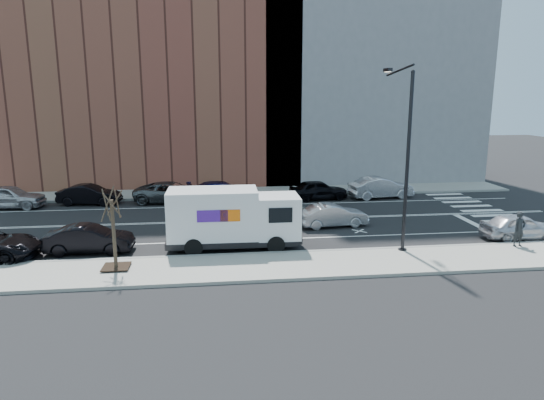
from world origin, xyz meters
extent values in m
plane|color=black|center=(0.00, 0.00, 0.00)|extent=(120.00, 120.00, 0.00)
cube|color=gray|center=(0.00, -8.80, 0.07)|extent=(44.00, 3.60, 0.15)
cube|color=gray|center=(0.00, 8.80, 0.07)|extent=(44.00, 3.60, 0.15)
cube|color=gray|center=(0.00, -7.00, 0.08)|extent=(44.00, 0.25, 0.17)
cube|color=gray|center=(0.00, 7.00, 0.08)|extent=(44.00, 0.25, 0.17)
cube|color=brown|center=(-8.00, 15.60, 11.00)|extent=(26.00, 10.00, 22.00)
cube|color=slate|center=(12.00, 15.60, 13.00)|extent=(20.00, 10.00, 26.00)
cylinder|color=black|center=(7.00, -7.40, 4.50)|extent=(0.18, 0.18, 9.00)
cylinder|color=black|center=(7.00, -7.40, 0.10)|extent=(0.44, 0.44, 0.20)
sphere|color=black|center=(7.00, -7.40, 8.95)|extent=(0.20, 0.20, 0.20)
cylinder|color=black|center=(7.00, -5.70, 9.10)|extent=(0.11, 3.49, 0.48)
cube|color=black|center=(7.00, -4.00, 9.20)|extent=(0.25, 0.80, 0.18)
cube|color=#FFF2CC|center=(7.00, -4.00, 9.10)|extent=(0.18, 0.55, 0.03)
cube|color=black|center=(-7.00, -8.40, 0.23)|extent=(1.20, 1.20, 0.04)
cylinder|color=#382B1E|center=(-7.00, -8.40, 1.75)|extent=(0.16, 0.16, 3.20)
cylinder|color=#382B1E|center=(-6.75, -8.40, 3.15)|extent=(0.06, 0.80, 1.44)
cylinder|color=#382B1E|center=(-6.92, -8.16, 3.15)|extent=(0.81, 0.31, 1.19)
cylinder|color=#382B1E|center=(-7.20, -8.25, 3.15)|extent=(0.58, 0.76, 1.50)
cylinder|color=#382B1E|center=(-7.20, -8.55, 3.15)|extent=(0.47, 0.61, 1.37)
cylinder|color=#382B1E|center=(-6.92, -8.64, 3.15)|extent=(0.72, 0.29, 1.13)
cube|color=black|center=(-1.59, -5.60, 0.49)|extent=(6.78, 2.39, 0.33)
cube|color=silver|center=(0.81, -5.64, 1.69)|extent=(2.21, 2.37, 2.18)
cube|color=black|center=(1.92, -5.65, 2.01)|extent=(0.10, 2.01, 1.03)
cube|color=black|center=(0.79, -6.82, 2.01)|extent=(1.20, 0.06, 0.76)
cube|color=black|center=(0.83, -4.45, 2.01)|extent=(1.20, 0.06, 0.76)
cube|color=black|center=(1.87, -5.65, 0.60)|extent=(0.20, 2.18, 0.38)
cube|color=silver|center=(-2.57, -5.59, 1.90)|extent=(4.61, 2.46, 2.50)
cube|color=#47198C|center=(-2.58, -6.80, 2.07)|extent=(1.52, 0.04, 0.60)
cube|color=orange|center=(-1.71, -6.82, 2.07)|extent=(0.98, 0.04, 0.60)
cube|color=#47198C|center=(-2.55, -4.37, 2.07)|extent=(1.52, 0.04, 0.60)
cube|color=orange|center=(-1.68, -4.38, 2.07)|extent=(0.98, 0.04, 0.60)
cylinder|color=black|center=(0.57, -6.72, 0.46)|extent=(0.92, 0.32, 0.91)
cylinder|color=black|center=(0.61, -4.54, 0.46)|extent=(0.92, 0.32, 0.91)
cylinder|color=black|center=(-3.56, -6.66, 0.46)|extent=(0.92, 0.32, 0.91)
cylinder|color=black|center=(-3.53, -4.48, 0.46)|extent=(0.92, 0.32, 0.91)
imported|color=#B2B2B7|center=(-16.93, 5.46, 0.83)|extent=(5.01, 2.26, 1.67)
imported|color=black|center=(-11.53, 5.98, 0.73)|extent=(4.61, 2.14, 1.46)
imported|color=#484C4F|center=(-5.60, 5.96, 0.77)|extent=(5.79, 3.23, 1.53)
imported|color=#171A52|center=(-1.86, 5.89, 0.76)|extent=(5.43, 2.71, 1.52)
imported|color=black|center=(5.45, 5.62, 0.76)|extent=(4.64, 2.29, 1.52)
imported|color=silver|center=(10.39, 5.62, 0.82)|extent=(5.16, 2.38, 1.64)
imported|color=#A8A9AD|center=(4.69, -2.04, 0.69)|extent=(4.35, 1.94, 1.39)
imported|color=black|center=(-8.84, -5.47, 0.72)|extent=(4.38, 1.62, 1.43)
imported|color=silver|center=(14.36, -5.87, 0.72)|extent=(4.23, 1.76, 1.43)
imported|color=black|center=(13.21, -7.56, 1.08)|extent=(0.74, 0.56, 1.85)
camera|label=1|loc=(-2.48, -30.03, 7.92)|focal=32.00mm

